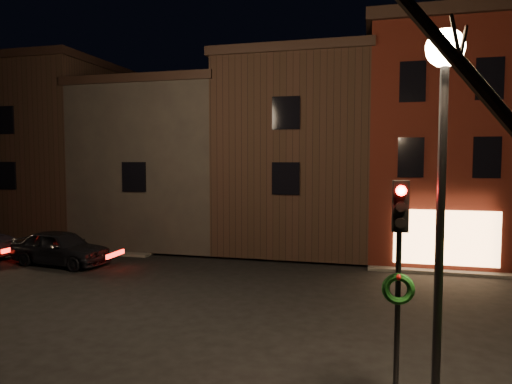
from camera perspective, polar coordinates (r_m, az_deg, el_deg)
ground at (r=15.47m, az=-5.79°, el=-12.99°), size 120.00×120.00×0.00m
sidewalk_far_left at (r=42.41m, az=-22.11°, el=-2.29°), size 30.00×30.00×0.12m
corner_building at (r=23.55m, az=21.48°, el=5.90°), size 6.50×8.50×10.50m
row_building_a at (r=24.65m, az=5.92°, el=4.75°), size 7.30×10.30×9.40m
row_building_b at (r=26.69m, az=-9.71°, el=3.58°), size 7.80×10.30×8.40m
row_building_c at (r=30.38m, az=-22.36°, el=4.80°), size 7.30×10.30×9.90m
street_lamp_near at (r=7.98m, az=22.36°, el=8.43°), size 0.60×0.60×6.48m
traffic_signal at (r=8.56m, az=17.45°, el=-7.73°), size 0.58×0.38×4.05m
parked_car_a at (r=21.49m, az=-23.24°, el=-6.39°), size 4.61×2.30×1.51m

